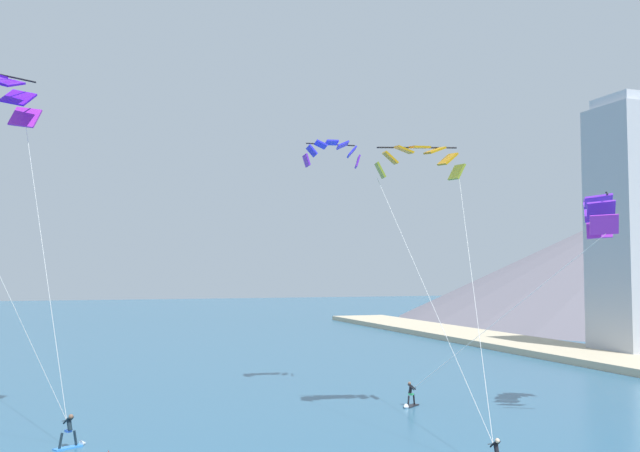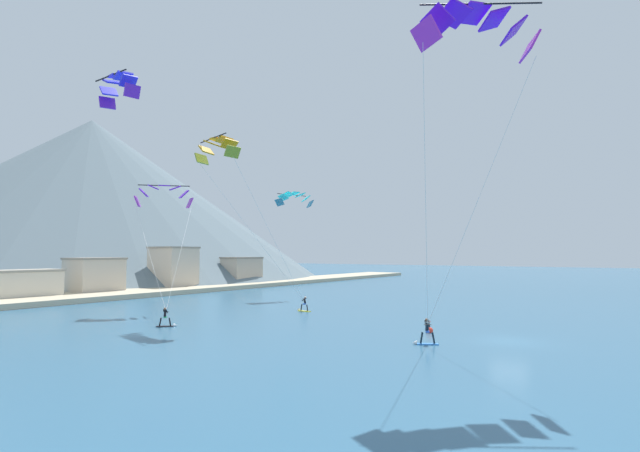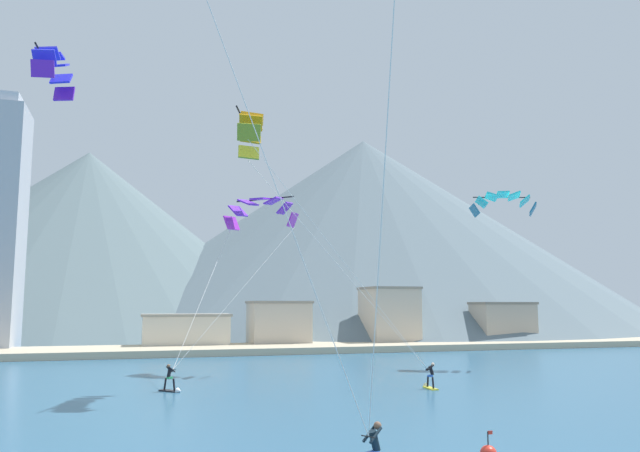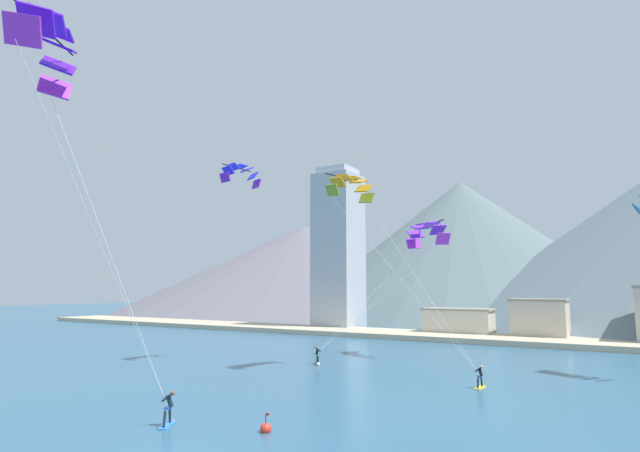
{
  "view_description": "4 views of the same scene",
  "coord_description": "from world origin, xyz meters",
  "px_view_note": "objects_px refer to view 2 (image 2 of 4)",
  "views": [
    {
      "loc": [
        34.37,
        4.51,
        8.91
      ],
      "look_at": [
        -3.43,
        17.38,
        11.45
      ],
      "focal_mm": 40.0,
      "sensor_mm": 36.0,
      "label": 1
    },
    {
      "loc": [
        -36.57,
        -8.65,
        6.19
      ],
      "look_at": [
        -1.03,
        15.16,
        8.49
      ],
      "focal_mm": 28.0,
      "sensor_mm": 36.0,
      "label": 2
    },
    {
      "loc": [
        -11.04,
        -13.12,
        5.13
      ],
      "look_at": [
        -1.94,
        17.45,
        9.13
      ],
      "focal_mm": 35.0,
      "sensor_mm": 36.0,
      "label": 3
    },
    {
      "loc": [
        15.8,
        -13.72,
        6.78
      ],
      "look_at": [
        -0.28,
        12.23,
        10.64
      ],
      "focal_mm": 28.0,
      "sensor_mm": 36.0,
      "label": 4
    }
  ],
  "objects_px": {
    "parafoil_kite_near_trail": "(476,27)",
    "race_marker_buoy": "(429,331)",
    "parafoil_kite_mid_center": "(218,148)",
    "parafoil_kite_distant_low_drift": "(295,198)",
    "kitesurfer_near_lead": "(168,321)",
    "kitesurfer_near_trail": "(424,336)",
    "parafoil_kite_distant_high_outer": "(118,86)",
    "parafoil_kite_near_lead": "(164,194)",
    "kitesurfer_mid_center": "(303,307)"
  },
  "relations": [
    {
      "from": "parafoil_kite_distant_high_outer",
      "to": "parafoil_kite_near_lead",
      "type": "bearing_deg",
      "value": 41.4
    },
    {
      "from": "kitesurfer_mid_center",
      "to": "parafoil_kite_distant_low_drift",
      "type": "distance_m",
      "value": 21.11
    },
    {
      "from": "parafoil_kite_near_trail",
      "to": "parafoil_kite_distant_low_drift",
      "type": "height_order",
      "value": "parafoil_kite_near_trail"
    },
    {
      "from": "race_marker_buoy",
      "to": "kitesurfer_mid_center",
      "type": "bearing_deg",
      "value": 69.93
    },
    {
      "from": "kitesurfer_mid_center",
      "to": "parafoil_kite_distant_high_outer",
      "type": "distance_m",
      "value": 28.37
    },
    {
      "from": "kitesurfer_near_trail",
      "to": "parafoil_kite_distant_low_drift",
      "type": "height_order",
      "value": "parafoil_kite_distant_low_drift"
    },
    {
      "from": "kitesurfer_near_trail",
      "to": "kitesurfer_near_lead",
      "type": "bearing_deg",
      "value": 101.64
    },
    {
      "from": "kitesurfer_mid_center",
      "to": "parafoil_kite_distant_low_drift",
      "type": "relative_size",
      "value": 0.32
    },
    {
      "from": "parafoil_kite_mid_center",
      "to": "parafoil_kite_near_trail",
      "type": "bearing_deg",
      "value": -99.63
    },
    {
      "from": "parafoil_kite_near_trail",
      "to": "race_marker_buoy",
      "type": "relative_size",
      "value": 18.52
    },
    {
      "from": "parafoil_kite_near_lead",
      "to": "kitesurfer_near_lead",
      "type": "bearing_deg",
      "value": -126.43
    },
    {
      "from": "parafoil_kite_near_lead",
      "to": "race_marker_buoy",
      "type": "distance_m",
      "value": 31.59
    },
    {
      "from": "parafoil_kite_distant_high_outer",
      "to": "race_marker_buoy",
      "type": "xyz_separation_m",
      "value": [
        16.28,
        -16.52,
        -17.84
      ]
    },
    {
      "from": "kitesurfer_near_trail",
      "to": "parafoil_kite_near_lead",
      "type": "xyz_separation_m",
      "value": [
        2.75,
        30.55,
        11.99
      ]
    },
    {
      "from": "parafoil_kite_near_lead",
      "to": "parafoil_kite_near_trail",
      "type": "height_order",
      "value": "parafoil_kite_near_trail"
    },
    {
      "from": "kitesurfer_near_lead",
      "to": "parafoil_kite_mid_center",
      "type": "bearing_deg",
      "value": -16.64
    },
    {
      "from": "kitesurfer_near_trail",
      "to": "parafoil_kite_distant_high_outer",
      "type": "distance_m",
      "value": 27.58
    },
    {
      "from": "parafoil_kite_near_trail",
      "to": "parafoil_kite_distant_high_outer",
      "type": "xyz_separation_m",
      "value": [
        -7.18,
        23.12,
        -1.06
      ]
    },
    {
      "from": "parafoil_kite_distant_high_outer",
      "to": "parafoil_kite_distant_low_drift",
      "type": "relative_size",
      "value": 0.79
    },
    {
      "from": "parafoil_kite_distant_low_drift",
      "to": "parafoil_kite_distant_high_outer",
      "type": "bearing_deg",
      "value": -163.38
    },
    {
      "from": "parafoil_kite_distant_high_outer",
      "to": "kitesurfer_near_trail",
      "type": "bearing_deg",
      "value": -57.84
    },
    {
      "from": "kitesurfer_near_trail",
      "to": "kitesurfer_mid_center",
      "type": "relative_size",
      "value": 1.03
    },
    {
      "from": "parafoil_kite_near_trail",
      "to": "parafoil_kite_mid_center",
      "type": "bearing_deg",
      "value": 80.37
    },
    {
      "from": "kitesurfer_near_lead",
      "to": "kitesurfer_mid_center",
      "type": "relative_size",
      "value": 0.95
    },
    {
      "from": "parafoil_kite_near_lead",
      "to": "kitesurfer_near_trail",
      "type": "bearing_deg",
      "value": -95.14
    },
    {
      "from": "kitesurfer_near_trail",
      "to": "parafoil_kite_mid_center",
      "type": "relative_size",
      "value": 0.12
    },
    {
      "from": "kitesurfer_near_lead",
      "to": "parafoil_kite_distant_high_outer",
      "type": "height_order",
      "value": "parafoil_kite_distant_high_outer"
    },
    {
      "from": "kitesurfer_mid_center",
      "to": "parafoil_kite_near_lead",
      "type": "xyz_separation_m",
      "value": [
        -8.16,
        12.53,
        12.11
      ]
    },
    {
      "from": "kitesurfer_mid_center",
      "to": "parafoil_kite_mid_center",
      "type": "distance_m",
      "value": 18.84
    },
    {
      "from": "kitesurfer_near_lead",
      "to": "parafoil_kite_distant_high_outer",
      "type": "xyz_separation_m",
      "value": [
        -7.06,
        -2.88,
        17.54
      ]
    },
    {
      "from": "kitesurfer_near_lead",
      "to": "race_marker_buoy",
      "type": "bearing_deg",
      "value": -64.57
    },
    {
      "from": "parafoil_kite_mid_center",
      "to": "parafoil_kite_distant_low_drift",
      "type": "relative_size",
      "value": 2.76
    },
    {
      "from": "kitesurfer_near_trail",
      "to": "race_marker_buoy",
      "type": "distance_m",
      "value": 5.16
    },
    {
      "from": "kitesurfer_near_lead",
      "to": "race_marker_buoy",
      "type": "distance_m",
      "value": 21.48
    },
    {
      "from": "kitesurfer_mid_center",
      "to": "parafoil_kite_distant_low_drift",
      "type": "xyz_separation_m",
      "value": [
        12.49,
        10.46,
        13.43
      ]
    },
    {
      "from": "parafoil_kite_near_trail",
      "to": "parafoil_kite_distant_high_outer",
      "type": "height_order",
      "value": "parafoil_kite_near_trail"
    },
    {
      "from": "kitesurfer_mid_center",
      "to": "parafoil_kite_near_lead",
      "type": "relative_size",
      "value": 0.14
    },
    {
      "from": "parafoil_kite_near_lead",
      "to": "parafoil_kite_distant_low_drift",
      "type": "height_order",
      "value": "parafoil_kite_distant_low_drift"
    },
    {
      "from": "kitesurfer_near_lead",
      "to": "parafoil_kite_near_trail",
      "type": "distance_m",
      "value": 31.97
    },
    {
      "from": "kitesurfer_near_lead",
      "to": "race_marker_buoy",
      "type": "relative_size",
      "value": 1.64
    },
    {
      "from": "race_marker_buoy",
      "to": "kitesurfer_near_lead",
      "type": "bearing_deg",
      "value": 115.43
    },
    {
      "from": "parafoil_kite_mid_center",
      "to": "parafoil_kite_distant_low_drift",
      "type": "distance_m",
      "value": 25.07
    },
    {
      "from": "kitesurfer_near_lead",
      "to": "parafoil_kite_distant_high_outer",
      "type": "distance_m",
      "value": 19.13
    },
    {
      "from": "parafoil_kite_distant_high_outer",
      "to": "race_marker_buoy",
      "type": "relative_size",
      "value": 4.32
    },
    {
      "from": "kitesurfer_near_lead",
      "to": "kitesurfer_near_trail",
      "type": "height_order",
      "value": "kitesurfer_near_trail"
    },
    {
      "from": "kitesurfer_mid_center",
      "to": "kitesurfer_near_lead",
      "type": "bearing_deg",
      "value": 169.01
    },
    {
      "from": "kitesurfer_mid_center",
      "to": "race_marker_buoy",
      "type": "bearing_deg",
      "value": -110.07
    },
    {
      "from": "kitesurfer_near_trail",
      "to": "parafoil_kite_mid_center",
      "type": "bearing_deg",
      "value": 90.02
    },
    {
      "from": "parafoil_kite_distant_high_outer",
      "to": "race_marker_buoy",
      "type": "height_order",
      "value": "parafoil_kite_distant_high_outer"
    },
    {
      "from": "parafoil_kite_mid_center",
      "to": "race_marker_buoy",
      "type": "relative_size",
      "value": 15.09
    }
  ]
}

